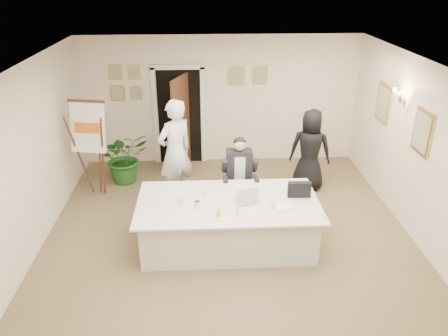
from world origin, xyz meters
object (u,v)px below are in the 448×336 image
paper_stack (283,207)px  seated_man (239,175)px  standing_woman (310,150)px  laptop (247,193)px  laptop_bag (299,190)px  standing_man (175,152)px  potted_palm (125,157)px  steel_jug (197,205)px  flip_chart (94,153)px  oj_glass (219,213)px  conference_table (228,223)px

paper_stack → seated_man: bearing=113.3°
standing_woman → laptop: 2.35m
laptop → laptop_bag: laptop is taller
standing_man → potted_palm: size_ratio=1.87×
potted_palm → steel_jug: (1.50, -2.55, 0.30)m
potted_palm → paper_stack: (2.79, -2.62, 0.26)m
flip_chart → laptop_bag: flip_chart is taller
flip_chart → laptop: flip_chart is taller
standing_woman → steel_jug: 2.99m
steel_jug → standing_woman: bearing=43.3°
standing_man → paper_stack: (1.69, -1.72, -0.20)m
flip_chart → standing_woman: bearing=1.0°
standing_man → standing_woman: size_ratio=1.21×
flip_chart → laptop_bag: 3.94m
seated_man → oj_glass: bearing=-92.4°
seated_man → paper_stack: (0.55, -1.28, 0.08)m
seated_man → flip_chart: flip_chart is taller
oj_glass → conference_table: bearing=70.3°
paper_stack → steel_jug: 1.29m
standing_woman → oj_glass: bearing=68.5°
conference_table → potted_palm: 3.10m
potted_palm → oj_glass: (1.81, -2.84, 0.31)m
conference_table → paper_stack: bearing=-15.9°
laptop_bag → oj_glass: bearing=-154.3°
standing_man → laptop_bag: (1.99, -1.38, -0.09)m
paper_stack → laptop: bearing=155.2°
laptop → steel_jug: 0.79m
oj_glass → seated_man: bearing=74.3°
steel_jug → laptop: bearing=13.2°
standing_man → laptop_bag: 2.43m
laptop → paper_stack: (0.52, -0.24, -0.12)m
potted_palm → paper_stack: 3.83m
standing_woman → conference_table: bearing=65.0°
seated_man → steel_jug: seated_man is taller
conference_table → standing_man: standing_man is taller
conference_table → potted_palm: size_ratio=2.65×
flip_chart → oj_glass: 3.20m
conference_table → seated_man: (0.26, 1.05, 0.32)m
oj_glass → paper_stack: bearing=12.8°
laptop → laptop_bag: size_ratio=1.03×
laptop_bag → steel_jug: bearing=-168.1°
potted_palm → laptop_bag: 3.86m
conference_table → laptop_bag: laptop_bag is taller
conference_table → flip_chart: flip_chart is taller
conference_table → seated_man: bearing=76.1°
conference_table → standing_woman: (1.71, 1.88, 0.42)m
standing_woman → standing_man: bearing=26.0°
standing_man → conference_table: bearing=81.2°
standing_man → oj_glass: size_ratio=15.24×
paper_stack → standing_man: bearing=134.6°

